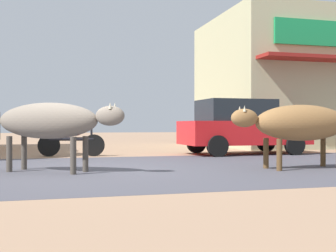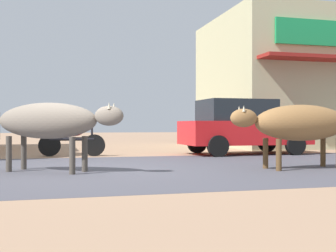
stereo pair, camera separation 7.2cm
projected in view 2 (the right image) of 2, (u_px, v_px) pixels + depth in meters
name	position (u px, v px, depth m)	size (l,w,h in m)	color
ground	(88.00, 170.00, 8.62)	(80.00, 80.00, 0.00)	#A17C60
asphalt_road	(88.00, 170.00, 8.62)	(72.00, 6.56, 0.00)	#4B4952
storefront_right_club	(311.00, 84.00, 18.73)	(8.42, 6.88, 5.29)	tan
parked_hatchback_car	(242.00, 126.00, 13.23)	(3.81, 1.94, 1.64)	red
parked_motorcycle	(73.00, 140.00, 12.33)	(1.85, 0.41, 1.06)	black
cow_near_brown	(50.00, 122.00, 8.26)	(2.46, 1.83, 1.31)	slate
cow_far_dark	(299.00, 123.00, 8.86)	(2.73, 0.81, 1.30)	olive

